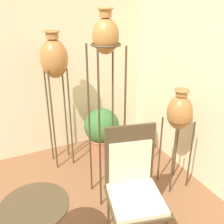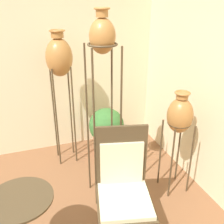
{
  "view_description": "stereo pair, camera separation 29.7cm",
  "coord_description": "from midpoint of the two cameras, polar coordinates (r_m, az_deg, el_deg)",
  "views": [
    {
      "loc": [
        -0.06,
        -1.41,
        2.13
      ],
      "look_at": [
        1.11,
        1.03,
        0.92
      ],
      "focal_mm": 42.0,
      "sensor_mm": 36.0,
      "label": 1
    },
    {
      "loc": [
        0.21,
        -1.53,
        2.13
      ],
      "look_at": [
        1.11,
        1.03,
        0.92
      ],
      "focal_mm": 42.0,
      "sensor_mm": 36.0,
      "label": 2
    }
  ],
  "objects": [
    {
      "name": "wall_back",
      "position": [
        3.65,
        -20.4,
        10.23
      ],
      "size": [
        8.14,
        0.06,
        2.7
      ],
      "color": "beige",
      "rests_on": "ground_plane"
    },
    {
      "name": "vase_stand_tall",
      "position": [
        2.47,
        1.45,
        13.93
      ],
      "size": [
        0.3,
        0.3,
        2.04
      ],
      "color": "#473823",
      "rests_on": "ground_plane"
    },
    {
      "name": "vase_stand_medium",
      "position": [
        3.27,
        -8.84,
        11.28
      ],
      "size": [
        0.33,
        0.33,
        1.77
      ],
      "color": "#473823",
      "rests_on": "ground_plane"
    },
    {
      "name": "vase_stand_short",
      "position": [
        2.93,
        17.39,
        -1.05
      ],
      "size": [
        0.28,
        0.28,
        1.22
      ],
      "color": "#473823",
      "rests_on": "ground_plane"
    },
    {
      "name": "chair",
      "position": [
        2.43,
        6.1,
        -15.36
      ],
      "size": [
        0.6,
        0.61,
        1.1
      ],
      "rotation": [
        0.0,
        0.0,
        -0.24
      ],
      "color": "#473823",
      "rests_on": "ground_plane"
    },
    {
      "name": "side_table",
      "position": [
        2.29,
        -15.12,
        -21.41
      ],
      "size": [
        0.51,
        0.51,
        0.72
      ],
      "color": "#473823",
      "rests_on": "ground_plane"
    },
    {
      "name": "potted_plant",
      "position": [
        3.76,
        1.06,
        -3.94
      ],
      "size": [
        0.5,
        0.5,
        0.69
      ],
      "color": "#B26647",
      "rests_on": "ground_plane"
    }
  ]
}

